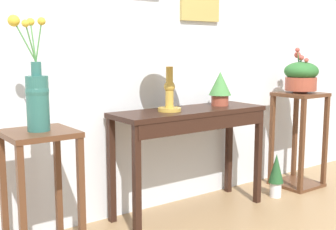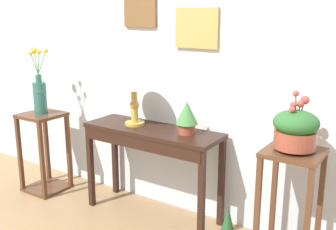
# 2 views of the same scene
# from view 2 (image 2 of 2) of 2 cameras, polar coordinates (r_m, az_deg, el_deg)

# --- Properties ---
(back_wall_with_art) EXTENTS (9.00, 0.13, 2.80)m
(back_wall_with_art) POSITION_cam_2_polar(r_m,az_deg,el_deg) (3.42, 1.87, 8.87)
(back_wall_with_art) COLOR silver
(back_wall_with_art) RESTS_ON ground
(console_table) EXTENTS (1.20, 0.40, 0.79)m
(console_table) POSITION_cam_2_polar(r_m,az_deg,el_deg) (3.37, -2.46, -3.90)
(console_table) COLOR black
(console_table) RESTS_ON ground
(table_lamp) EXTENTS (0.35, 0.35, 0.52)m
(table_lamp) POSITION_cam_2_polar(r_m,az_deg,el_deg) (3.37, -4.87, 5.09)
(table_lamp) COLOR gold
(table_lamp) RESTS_ON console_table
(potted_plant_on_console) EXTENTS (0.17, 0.17, 0.26)m
(potted_plant_on_console) POSITION_cam_2_polar(r_m,az_deg,el_deg) (3.16, 2.69, -0.15)
(potted_plant_on_console) COLOR #9E4733
(potted_plant_on_console) RESTS_ON console_table
(pedestal_stand_left) EXTENTS (0.37, 0.37, 0.79)m
(pedestal_stand_left) POSITION_cam_2_polar(r_m,az_deg,el_deg) (4.15, -17.11, -5.05)
(pedestal_stand_left) COLOR #56331E
(pedestal_stand_left) RESTS_ON ground
(flower_vase_tall_left) EXTENTS (0.19, 0.18, 0.62)m
(flower_vase_tall_left) POSITION_cam_2_polar(r_m,az_deg,el_deg) (4.01, -17.74, 3.09)
(flower_vase_tall_left) COLOR #2D665B
(flower_vase_tall_left) RESTS_ON pedestal_stand_left
(pedestal_stand_right) EXTENTS (0.37, 0.37, 0.85)m
(pedestal_stand_right) POSITION_cam_2_polar(r_m,az_deg,el_deg) (2.93, 16.78, -12.68)
(pedestal_stand_right) COLOR #56331E
(pedestal_stand_right) RESTS_ON ground
(planter_bowl_wide_right) EXTENTS (0.29, 0.29, 0.39)m
(planter_bowl_wide_right) POSITION_cam_2_polar(r_m,az_deg,el_deg) (2.73, 17.65, -1.85)
(planter_bowl_wide_right) COLOR #9E4733
(planter_bowl_wide_right) RESTS_ON pedestal_stand_right
(potted_plant_floor) EXTENTS (0.12, 0.12, 0.37)m
(potted_plant_floor) POSITION_cam_2_polar(r_m,az_deg,el_deg) (3.07, 8.44, -15.49)
(potted_plant_floor) COLOR silver
(potted_plant_floor) RESTS_ON ground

